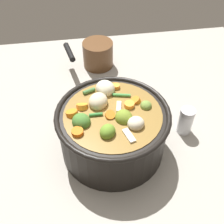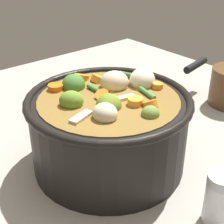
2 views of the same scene
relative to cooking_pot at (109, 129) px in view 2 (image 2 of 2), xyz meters
The scene contains 3 objects.
ground_plane 0.07m from the cooking_pot, 136.91° to the left, with size 1.10×1.10×0.00m, color #9E998E.
cooking_pot is the anchor object (origin of this frame).
salt_shaker 0.21m from the cooking_pot, behind, with size 0.04×0.04×0.08m.
Camera 2 is at (-0.38, 0.31, 0.37)m, focal length 54.78 mm.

